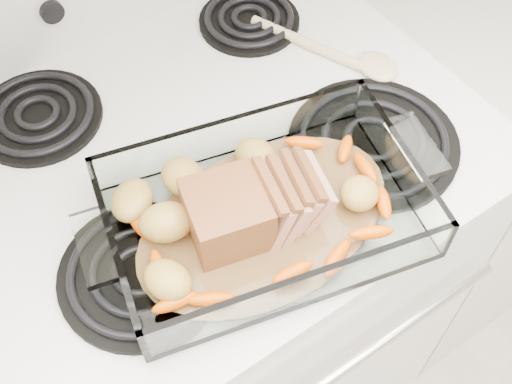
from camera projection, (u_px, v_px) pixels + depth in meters
electric_range at (218, 275)px, 1.32m from camera, size 0.78×0.70×1.12m
counter_right at (451, 139)px, 1.55m from camera, size 0.58×0.68×0.93m
baking_dish at (265, 215)px, 0.83m from camera, size 0.39×0.26×0.07m
pork_roast at (248, 213)px, 0.80m from camera, size 0.18×0.10×0.08m
roast_vegetables at (247, 194)px, 0.84m from camera, size 0.35×0.19×0.04m
wooden_spoon at (346, 56)px, 1.02m from camera, size 0.14×0.24×0.02m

